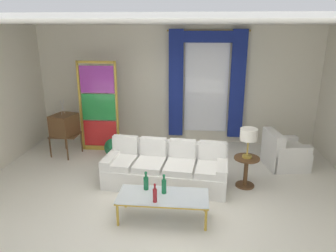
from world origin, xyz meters
TOP-DOWN VIEW (x-y plane):
  - ground_plane at (0.00, 0.00)m, footprint 16.00×16.00m
  - wall_rear at (0.00, 3.06)m, footprint 8.00×0.12m
  - ceiling_slab at (0.00, 0.80)m, footprint 8.00×7.60m
  - curtained_window at (0.78, 2.89)m, footprint 2.00×0.17m
  - couch_white_long at (0.00, 0.50)m, footprint 2.41×1.13m
  - coffee_table at (0.07, -0.72)m, footprint 1.43×0.61m
  - bottle_blue_decanter at (0.08, -0.65)m, footprint 0.08×0.08m
  - bottle_crystal_tall at (-0.22, -0.55)m, footprint 0.08×0.08m
  - bottle_amber_squat at (-0.02, -0.92)m, footprint 0.07×0.07m
  - vintage_tv at (-2.53, 1.73)m, footprint 0.64×0.70m
  - armchair_white at (2.47, 1.52)m, footprint 0.95×0.94m
  - stained_glass_divider at (-1.80, 2.10)m, footprint 0.95×0.05m
  - peacock_figurine at (-1.39, 1.65)m, footprint 0.44×0.60m
  - round_side_table at (1.53, 0.51)m, footprint 0.48×0.48m
  - table_lamp_brass at (1.53, 0.51)m, footprint 0.32×0.32m

SIDE VIEW (x-z plane):
  - ground_plane at x=0.00m, z-range 0.00..0.00m
  - peacock_figurine at x=-1.39m, z-range -0.03..0.47m
  - armchair_white at x=2.47m, z-range -0.11..0.69m
  - couch_white_long at x=0.00m, z-range -0.12..0.74m
  - round_side_table at x=1.53m, z-range 0.06..0.65m
  - coffee_table at x=0.07m, z-range 0.17..0.58m
  - bottle_amber_squat at x=-0.02m, z-range 0.38..0.69m
  - bottle_crystal_tall at x=-0.22m, z-range 0.38..0.69m
  - bottle_blue_decanter at x=0.08m, z-range 0.38..0.71m
  - vintage_tv at x=-2.53m, z-range 0.06..1.40m
  - table_lamp_brass at x=1.53m, z-range 0.74..1.31m
  - stained_glass_divider at x=-1.80m, z-range -0.04..2.16m
  - wall_rear at x=0.00m, z-range 0.00..3.00m
  - curtained_window at x=0.78m, z-range 0.39..3.09m
  - ceiling_slab at x=0.00m, z-range 3.00..3.04m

